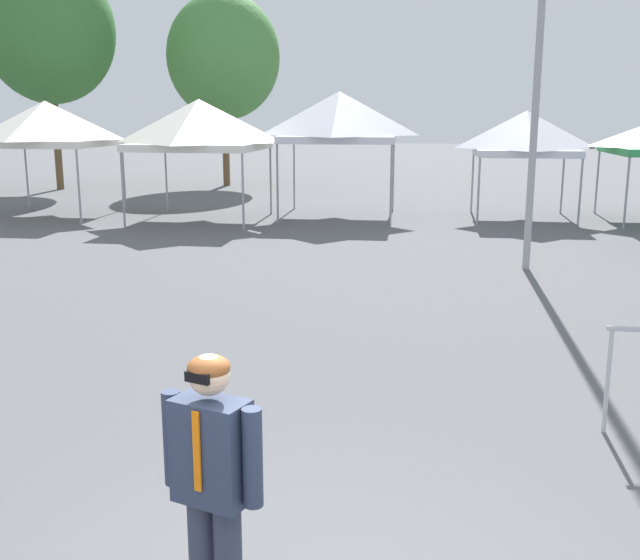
# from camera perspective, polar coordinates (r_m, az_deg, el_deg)

# --- Properties ---
(canopy_tent_left_of_center) EXTENTS (3.51, 3.51, 3.35)m
(canopy_tent_left_of_center) POSITION_cam_1_polar(r_m,az_deg,el_deg) (23.87, -19.98, 11.05)
(canopy_tent_left_of_center) COLOR #9E9EA3
(canopy_tent_left_of_center) RESTS_ON ground
(canopy_tent_center) EXTENTS (3.63, 3.63, 3.38)m
(canopy_tent_center) POSITION_cam_1_polar(r_m,az_deg,el_deg) (21.61, -9.11, 11.52)
(canopy_tent_center) COLOR #9E9EA3
(canopy_tent_center) RESTS_ON ground
(canopy_tent_behind_center) EXTENTS (3.33, 3.33, 3.61)m
(canopy_tent_behind_center) POSITION_cam_1_polar(r_m,az_deg,el_deg) (22.23, 1.46, 12.22)
(canopy_tent_behind_center) COLOR #9E9EA3
(canopy_tent_behind_center) RESTS_ON ground
(canopy_tent_right_of_center) EXTENTS (2.91, 2.91, 3.07)m
(canopy_tent_right_of_center) POSITION_cam_1_polar(r_m,az_deg,el_deg) (22.50, 15.29, 10.65)
(canopy_tent_right_of_center) COLOR #9E9EA3
(canopy_tent_right_of_center) RESTS_ON ground
(person_foreground) EXTENTS (0.61, 0.38, 1.78)m
(person_foreground) POSITION_cam_1_polar(r_m,az_deg,el_deg) (4.40, -8.12, -14.85)
(person_foreground) COLOR #33384C
(person_foreground) RESTS_ON ground
(light_pole_near_lift) EXTENTS (0.36, 0.36, 8.67)m
(light_pole_near_lift) POSITION_cam_1_polar(r_m,az_deg,el_deg) (15.29, 16.40, 19.11)
(light_pole_near_lift) COLOR #9E9EA3
(light_pole_near_lift) RESTS_ON ground
(tree_behind_tents_left) EXTENTS (4.96, 4.96, 8.76)m
(tree_behind_tents_left) POSITION_cam_1_polar(r_m,az_deg,el_deg) (31.97, -19.80, 17.27)
(tree_behind_tents_left) COLOR brown
(tree_behind_tents_left) RESTS_ON ground
(tree_behind_tents_right) EXTENTS (4.56, 4.56, 7.70)m
(tree_behind_tents_right) POSITION_cam_1_polar(r_m,az_deg,el_deg) (32.00, -7.31, 16.38)
(tree_behind_tents_right) COLOR brown
(tree_behind_tents_right) RESTS_ON ground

